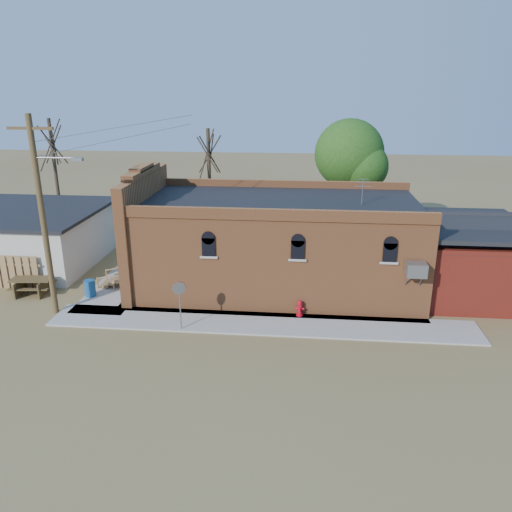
# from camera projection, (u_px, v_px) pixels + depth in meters

# --- Properties ---
(ground) EXTENTS (120.00, 120.00, 0.00)m
(ground) POSITION_uv_depth(u_px,v_px,m) (225.00, 332.00, 21.50)
(ground) COLOR brown
(ground) RESTS_ON ground
(sidewalk_south) EXTENTS (19.00, 2.20, 0.08)m
(sidewalk_south) POSITION_uv_depth(u_px,v_px,m) (262.00, 323.00, 22.20)
(sidewalk_south) COLOR #9E9991
(sidewalk_south) RESTS_ON ground
(sidewalk_west) EXTENTS (2.60, 10.00, 0.08)m
(sidewalk_west) POSITION_uv_depth(u_px,v_px,m) (130.00, 276.00, 27.71)
(sidewalk_west) COLOR #9E9991
(sidewalk_west) RESTS_ON ground
(brick_bar) EXTENTS (16.40, 7.97, 6.30)m
(brick_bar) POSITION_uv_depth(u_px,v_px,m) (272.00, 243.00, 25.76)
(brick_bar) COLOR #B06335
(brick_bar) RESTS_ON ground
(red_shed) EXTENTS (5.40, 6.40, 4.30)m
(red_shed) POSITION_uv_depth(u_px,v_px,m) (469.00, 251.00, 24.89)
(red_shed) COLOR #551A0E
(red_shed) RESTS_ON ground
(utility_pole) EXTENTS (3.12, 0.26, 9.00)m
(utility_pole) POSITION_uv_depth(u_px,v_px,m) (43.00, 213.00, 21.82)
(utility_pole) COLOR brown
(utility_pole) RESTS_ON ground
(tree_bare_near) EXTENTS (2.80, 2.80, 7.65)m
(tree_bare_near) POSITION_uv_depth(u_px,v_px,m) (209.00, 153.00, 32.07)
(tree_bare_near) COLOR #443227
(tree_bare_near) RESTS_ON ground
(tree_bare_far) EXTENTS (2.80, 2.80, 8.16)m
(tree_bare_far) POSITION_uv_depth(u_px,v_px,m) (52.00, 143.00, 33.89)
(tree_bare_far) COLOR #443227
(tree_bare_far) RESTS_ON ground
(tree_leafy) EXTENTS (4.40, 4.40, 8.15)m
(tree_leafy) POSITION_uv_depth(u_px,v_px,m) (349.00, 154.00, 31.73)
(tree_leafy) COLOR #443227
(tree_leafy) RESTS_ON ground
(fire_hydrant) EXTENTS (0.44, 0.43, 0.75)m
(fire_hydrant) POSITION_uv_depth(u_px,v_px,m) (300.00, 308.00, 22.76)
(fire_hydrant) COLOR #AD0915
(fire_hydrant) RESTS_ON sidewalk_south
(stop_sign) EXTENTS (0.56, 0.30, 2.20)m
(stop_sign) POSITION_uv_depth(u_px,v_px,m) (179.00, 293.00, 21.10)
(stop_sign) COLOR gray
(stop_sign) RESTS_ON sidewalk_south
(trash_barrel) EXTENTS (0.67, 0.67, 0.83)m
(trash_barrel) POSITION_uv_depth(u_px,v_px,m) (90.00, 288.00, 24.88)
(trash_barrel) COLOR navy
(trash_barrel) RESTS_ON sidewalk_west
(picnic_table) EXTENTS (2.15, 1.71, 0.83)m
(picnic_table) POSITION_uv_depth(u_px,v_px,m) (32.00, 284.00, 25.29)
(picnic_table) COLOR brown
(picnic_table) RESTS_ON ground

